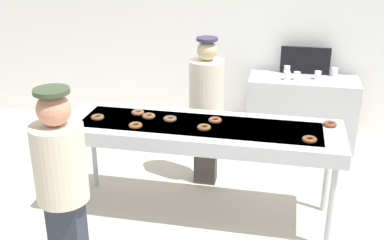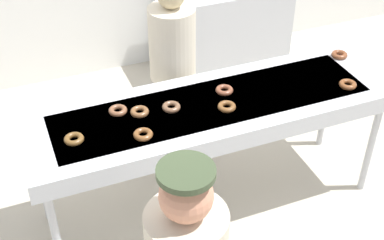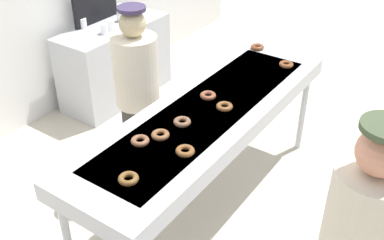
{
  "view_description": "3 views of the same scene",
  "coord_description": "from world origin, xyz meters",
  "px_view_note": "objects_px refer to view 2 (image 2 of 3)",
  "views": [
    {
      "loc": [
        0.77,
        -4.06,
        2.71
      ],
      "look_at": [
        -0.08,
        0.02,
        1.01
      ],
      "focal_mm": 44.5,
      "sensor_mm": 36.0,
      "label": 1
    },
    {
      "loc": [
        -1.29,
        -2.83,
        3.14
      ],
      "look_at": [
        -0.22,
        -0.17,
        1.01
      ],
      "focal_mm": 50.28,
      "sensor_mm": 36.0,
      "label": 2
    },
    {
      "loc": [
        -2.53,
        -1.59,
        2.78
      ],
      "look_at": [
        -0.25,
        -0.02,
        1.0
      ],
      "focal_mm": 42.72,
      "sensor_mm": 36.0,
      "label": 3
    }
  ],
  "objects_px": {
    "chocolate_donut_5": "(227,107)",
    "chocolate_donut_6": "(118,111)",
    "chocolate_donut_4": "(339,55)",
    "fryer_conveyor": "(212,111)",
    "chocolate_donut_1": "(224,90)",
    "chocolate_donut_7": "(171,107)",
    "chocolate_donut_8": "(74,139)",
    "worker_baker": "(173,62)",
    "chocolate_donut_2": "(143,134)",
    "chocolate_donut_3": "(140,112)",
    "chocolate_donut_0": "(348,84)",
    "prep_counter": "(224,29)"
  },
  "relations": [
    {
      "from": "chocolate_donut_5",
      "to": "chocolate_donut_6",
      "type": "relative_size",
      "value": 1.0
    },
    {
      "from": "chocolate_donut_4",
      "to": "chocolate_donut_6",
      "type": "distance_m",
      "value": 1.85
    },
    {
      "from": "fryer_conveyor",
      "to": "chocolate_donut_1",
      "type": "height_order",
      "value": "chocolate_donut_1"
    },
    {
      "from": "chocolate_donut_5",
      "to": "chocolate_donut_7",
      "type": "relative_size",
      "value": 1.0
    },
    {
      "from": "chocolate_donut_7",
      "to": "chocolate_donut_8",
      "type": "bearing_deg",
      "value": -171.67
    },
    {
      "from": "chocolate_donut_7",
      "to": "worker_baker",
      "type": "relative_size",
      "value": 0.08
    },
    {
      "from": "fryer_conveyor",
      "to": "chocolate_donut_2",
      "type": "xyz_separation_m",
      "value": [
        -0.57,
        -0.19,
        0.09
      ]
    },
    {
      "from": "chocolate_donut_3",
      "to": "worker_baker",
      "type": "xyz_separation_m",
      "value": [
        0.46,
        0.61,
        -0.04
      ]
    },
    {
      "from": "chocolate_donut_8",
      "to": "fryer_conveyor",
      "type": "bearing_deg",
      "value": 3.86
    },
    {
      "from": "chocolate_donut_4",
      "to": "chocolate_donut_0",
      "type": "bearing_deg",
      "value": -116.34
    },
    {
      "from": "chocolate_donut_6",
      "to": "chocolate_donut_7",
      "type": "bearing_deg",
      "value": -15.31
    },
    {
      "from": "chocolate_donut_4",
      "to": "prep_counter",
      "type": "height_order",
      "value": "chocolate_donut_4"
    },
    {
      "from": "chocolate_donut_0",
      "to": "chocolate_donut_3",
      "type": "height_order",
      "value": "same"
    },
    {
      "from": "chocolate_donut_2",
      "to": "chocolate_donut_3",
      "type": "height_order",
      "value": "same"
    },
    {
      "from": "chocolate_donut_5",
      "to": "chocolate_donut_6",
      "type": "xyz_separation_m",
      "value": [
        -0.71,
        0.24,
        0.0
      ]
    },
    {
      "from": "worker_baker",
      "to": "chocolate_donut_1",
      "type": "bearing_deg",
      "value": 112.2
    },
    {
      "from": "chocolate_donut_4",
      "to": "worker_baker",
      "type": "bearing_deg",
      "value": 160.2
    },
    {
      "from": "chocolate_donut_1",
      "to": "chocolate_donut_5",
      "type": "relative_size",
      "value": 1.0
    },
    {
      "from": "chocolate_donut_1",
      "to": "chocolate_donut_2",
      "type": "height_order",
      "value": "same"
    },
    {
      "from": "chocolate_donut_1",
      "to": "chocolate_donut_4",
      "type": "height_order",
      "value": "same"
    },
    {
      "from": "chocolate_donut_4",
      "to": "prep_counter",
      "type": "bearing_deg",
      "value": 96.97
    },
    {
      "from": "chocolate_donut_2",
      "to": "chocolate_donut_8",
      "type": "bearing_deg",
      "value": 164.33
    },
    {
      "from": "chocolate_donut_1",
      "to": "prep_counter",
      "type": "bearing_deg",
      "value": 65.05
    },
    {
      "from": "prep_counter",
      "to": "chocolate_donut_3",
      "type": "bearing_deg",
      "value": -128.82
    },
    {
      "from": "chocolate_donut_5",
      "to": "chocolate_donut_7",
      "type": "xyz_separation_m",
      "value": [
        -0.36,
        0.14,
        0.0
      ]
    },
    {
      "from": "chocolate_donut_6",
      "to": "chocolate_donut_5",
      "type": "bearing_deg",
      "value": -18.32
    },
    {
      "from": "chocolate_donut_1",
      "to": "chocolate_donut_6",
      "type": "relative_size",
      "value": 1.0
    },
    {
      "from": "chocolate_donut_8",
      "to": "prep_counter",
      "type": "bearing_deg",
      "value": 45.25
    },
    {
      "from": "fryer_conveyor",
      "to": "chocolate_donut_6",
      "type": "xyz_separation_m",
      "value": [
        -0.65,
        0.13,
        0.09
      ]
    },
    {
      "from": "chocolate_donut_6",
      "to": "chocolate_donut_4",
      "type": "bearing_deg",
      "value": 2.62
    },
    {
      "from": "chocolate_donut_0",
      "to": "chocolate_donut_1",
      "type": "distance_m",
      "value": 0.91
    },
    {
      "from": "chocolate_donut_7",
      "to": "chocolate_donut_2",
      "type": "bearing_deg",
      "value": -141.13
    },
    {
      "from": "chocolate_donut_2",
      "to": "chocolate_donut_7",
      "type": "bearing_deg",
      "value": 38.87
    },
    {
      "from": "chocolate_donut_5",
      "to": "prep_counter",
      "type": "bearing_deg",
      "value": 65.51
    },
    {
      "from": "worker_baker",
      "to": "prep_counter",
      "type": "distance_m",
      "value": 1.72
    },
    {
      "from": "chocolate_donut_0",
      "to": "chocolate_donut_5",
      "type": "bearing_deg",
      "value": 175.54
    },
    {
      "from": "chocolate_donut_3",
      "to": "chocolate_donut_8",
      "type": "bearing_deg",
      "value": -164.85
    },
    {
      "from": "chocolate_donut_3",
      "to": "chocolate_donut_5",
      "type": "bearing_deg",
      "value": -16.02
    },
    {
      "from": "chocolate_donut_3",
      "to": "fryer_conveyor",
      "type": "bearing_deg",
      "value": -6.87
    },
    {
      "from": "chocolate_donut_1",
      "to": "prep_counter",
      "type": "height_order",
      "value": "chocolate_donut_1"
    },
    {
      "from": "worker_baker",
      "to": "chocolate_donut_4",
      "type": "bearing_deg",
      "value": 164.49
    },
    {
      "from": "chocolate_donut_8",
      "to": "prep_counter",
      "type": "xyz_separation_m",
      "value": [
        1.99,
        2.0,
        -0.54
      ]
    },
    {
      "from": "chocolate_donut_7",
      "to": "chocolate_donut_1",
      "type": "bearing_deg",
      "value": 7.43
    },
    {
      "from": "chocolate_donut_1",
      "to": "worker_baker",
      "type": "xyz_separation_m",
      "value": [
        -0.19,
        0.58,
        -0.04
      ]
    },
    {
      "from": "chocolate_donut_7",
      "to": "chocolate_donut_3",
      "type": "bearing_deg",
      "value": 172.96
    },
    {
      "from": "chocolate_donut_8",
      "to": "chocolate_donut_3",
      "type": "bearing_deg",
      "value": 15.15
    },
    {
      "from": "chocolate_donut_6",
      "to": "chocolate_donut_0",
      "type": "bearing_deg",
      "value": -10.58
    },
    {
      "from": "fryer_conveyor",
      "to": "chocolate_donut_6",
      "type": "relative_size",
      "value": 20.89
    },
    {
      "from": "chocolate_donut_1",
      "to": "chocolate_donut_7",
      "type": "height_order",
      "value": "same"
    },
    {
      "from": "chocolate_donut_0",
      "to": "chocolate_donut_7",
      "type": "distance_m",
      "value": 1.32
    }
  ]
}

